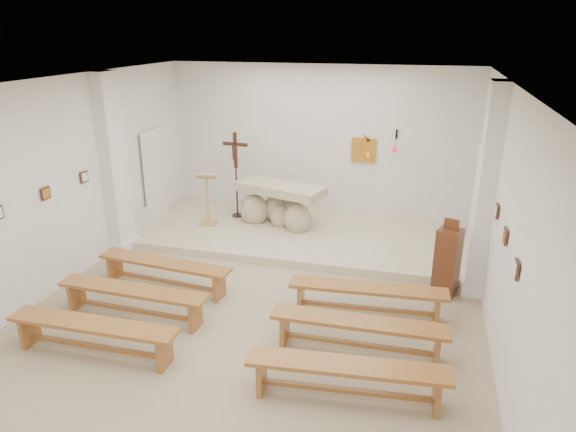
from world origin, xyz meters
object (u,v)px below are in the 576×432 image
(altar, at_px, (279,207))
(crucifix_stand, at_px, (236,169))
(bench_left_second, at_px, (133,296))
(bench_right_third, at_px, (347,373))
(lectern, at_px, (207,199))
(bench_right_front, at_px, (368,294))
(bench_left_front, at_px, (164,268))
(donation_pedestal, at_px, (447,262))
(bench_left_third, at_px, (93,331))
(bench_right_second, at_px, (359,328))

(altar, height_order, crucifix_stand, crucifix_stand)
(altar, relative_size, bench_left_second, 0.86)
(bench_left_second, height_order, bench_right_third, same)
(lectern, height_order, bench_right_third, lectern)
(crucifix_stand, relative_size, bench_right_front, 0.80)
(altar, distance_m, bench_left_front, 3.32)
(altar, distance_m, donation_pedestal, 4.07)
(crucifix_stand, bearing_deg, bench_left_third, -86.15)
(altar, height_order, bench_left_third, altar)
(lectern, bearing_deg, bench_left_third, -98.25)
(bench_right_front, bearing_deg, crucifix_stand, 131.13)
(bench_left_front, xyz_separation_m, bench_left_second, (-0.00, -1.00, 0.00))
(donation_pedestal, distance_m, bench_right_third, 3.26)
(bench_right_third, bearing_deg, crucifix_stand, 116.95)
(bench_left_third, bearing_deg, bench_left_front, 89.12)
(bench_left_front, height_order, bench_right_second, same)
(donation_pedestal, bearing_deg, bench_right_third, -91.62)
(lectern, relative_size, bench_right_front, 0.49)
(altar, height_order, bench_left_second, altar)
(bench_right_second, height_order, bench_left_third, same)
(crucifix_stand, relative_size, bench_right_second, 0.80)
(bench_right_second, bearing_deg, lectern, 134.77)
(donation_pedestal, bearing_deg, crucifix_stand, 172.59)
(bench_left_front, distance_m, bench_left_second, 1.00)
(bench_left_second, bearing_deg, bench_left_front, 91.62)
(bench_left_front, relative_size, bench_right_third, 1.00)
(altar, bearing_deg, crucifix_stand, -176.60)
(bench_left_second, relative_size, bench_left_third, 1.00)
(bench_right_front, relative_size, bench_right_second, 1.01)
(bench_right_front, relative_size, bench_left_third, 1.01)
(bench_left_second, distance_m, bench_left_third, 1.00)
(crucifix_stand, height_order, bench_left_second, crucifix_stand)
(lectern, relative_size, crucifix_stand, 0.62)
(bench_right_second, distance_m, bench_left_third, 3.59)
(donation_pedestal, xyz_separation_m, bench_left_front, (-4.63, -1.03, -0.21))
(bench_right_second, bearing_deg, altar, 118.21)
(bench_right_front, bearing_deg, donation_pedestal, 37.24)
(donation_pedestal, height_order, bench_left_front, donation_pedestal)
(bench_left_front, bearing_deg, altar, 75.28)
(altar, distance_m, bench_right_front, 3.89)
(crucifix_stand, distance_m, bench_right_second, 5.58)
(bench_left_front, xyz_separation_m, bench_right_third, (3.45, -1.99, 0.00))
(lectern, relative_size, bench_left_front, 0.49)
(lectern, height_order, bench_left_third, lectern)
(altar, distance_m, lectern, 1.57)
(bench_right_third, bearing_deg, bench_right_second, 84.61)
(altar, relative_size, bench_right_second, 0.86)
(altar, xyz_separation_m, bench_left_third, (-1.13, -5.11, -0.15))
(donation_pedestal, xyz_separation_m, bench_left_third, (-4.63, -3.03, -0.21))
(altar, bearing_deg, bench_right_front, -37.47)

